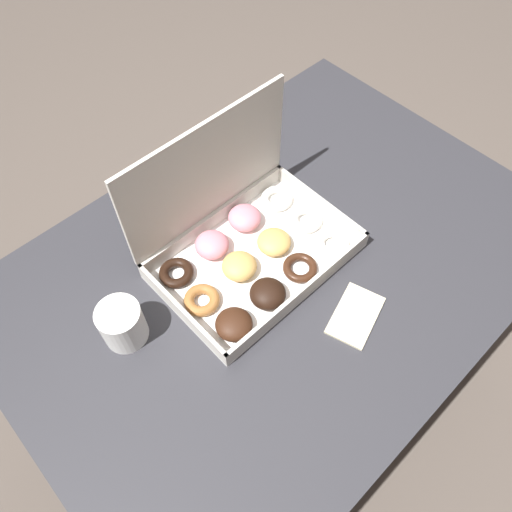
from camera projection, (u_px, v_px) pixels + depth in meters
The scene contains 5 objects.
ground_plane at pixel (272, 380), 1.67m from camera, with size 8.00×8.00×0.00m, color #564C44.
dining_table at pixel (280, 284), 1.14m from camera, with size 1.17×0.83×0.73m.
donut_box at pixel (244, 241), 1.03m from camera, with size 0.40×0.28×0.29m.
coffee_mug at pixel (122, 324), 0.93m from camera, with size 0.08×0.08×0.09m.
paper_napkin at pixel (355, 315), 0.98m from camera, with size 0.14×0.11×0.01m.
Camera 1 is at (-0.44, -0.38, 1.62)m, focal length 35.00 mm.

